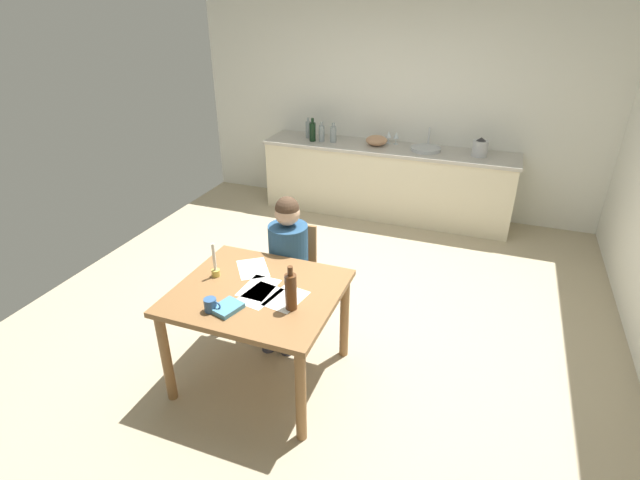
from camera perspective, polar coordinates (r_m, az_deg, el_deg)
The scene contains 23 objects.
ground_plane at distance 4.56m, azimuth 0.65°, elevation -7.84°, with size 5.20×5.20×0.04m, color tan.
wall_back at distance 6.38m, azimuth 9.03°, elevation 15.10°, with size 5.20×0.12×2.60m, color silver.
kitchen_counter at distance 6.27m, azimuth 7.75°, elevation 6.89°, with size 3.12×0.64×0.90m.
dining_table at distance 3.45m, azimuth -7.28°, elevation -7.39°, with size 1.12×1.00×0.76m.
chair_at_table at distance 4.12m, azimuth -3.28°, elevation -3.67°, with size 0.45×0.45×0.87m.
person_seated at distance 3.90m, azimuth -3.99°, elevation -2.33°, with size 0.37×0.62×1.19m.
coffee_mug at distance 3.21m, azimuth -12.74°, elevation -7.46°, with size 0.12×0.08×0.09m.
candlestick at distance 3.56m, azimuth -12.24°, elevation -3.15°, with size 0.06×0.06×0.26m.
book_magazine at distance 3.21m, azimuth -10.87°, elevation -7.84°, with size 0.15×0.18×0.03m, color teal.
paper_letter at distance 3.64m, azimuth -7.91°, elevation -3.34°, with size 0.21×0.30×0.00m, color white.
paper_bill at distance 3.27m, azimuth -4.01°, elevation -6.89°, with size 0.21×0.30×0.00m, color white.
paper_envelope at distance 3.33m, azimuth -7.12°, elevation -6.47°, with size 0.21×0.30×0.00m, color white.
paper_receipt at distance 3.41m, azimuth -7.22°, elevation -5.59°, with size 0.21×0.30×0.00m, color white.
wine_bottle_on_table at distance 3.11m, azimuth -3.46°, elevation -6.01°, with size 0.08×0.08×0.31m.
sink_unit at distance 6.05m, azimuth 12.36°, elevation 10.47°, with size 0.36×0.36×0.24m.
bottle_oil at distance 6.46m, azimuth -1.40°, elevation 12.91°, with size 0.07×0.07×0.26m.
bottle_vinegar at distance 6.29m, azimuth -0.88°, elevation 12.66°, with size 0.08×0.08×0.29m.
bottle_wine_red at distance 6.28m, azimuth 0.19°, elevation 12.47°, with size 0.07×0.07×0.25m.
bottle_sauce at distance 6.25m, azimuth 1.57°, elevation 12.37°, with size 0.08×0.08×0.24m.
mixing_bowl at distance 6.17m, azimuth 6.67°, elevation 11.58°, with size 0.27×0.27×0.12m, color tan.
stovetop_kettle at distance 5.98m, azimuth 18.34°, elevation 10.28°, with size 0.18×0.18×0.22m.
wine_glass_near_sink at distance 6.23m, azimuth 8.97°, elevation 12.06°, with size 0.07×0.07×0.15m.
wine_glass_by_kettle at distance 6.25m, azimuth 8.10°, elevation 12.17°, with size 0.07×0.07×0.15m.
Camera 1 is at (1.27, -3.52, 2.59)m, focal length 27.17 mm.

